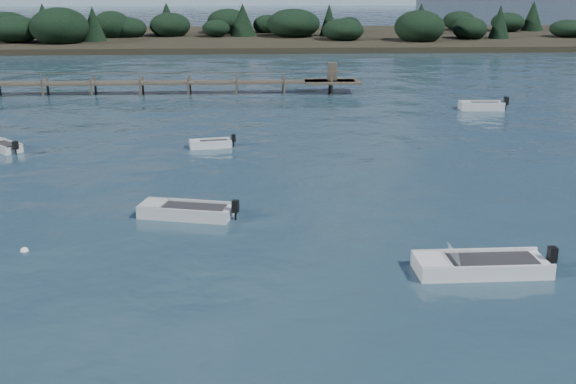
{
  "coord_description": "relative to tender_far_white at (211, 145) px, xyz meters",
  "views": [
    {
      "loc": [
        -3.32,
        -17.19,
        10.57
      ],
      "look_at": [
        -1.74,
        14.0,
        1.0
      ],
      "focal_mm": 45.0,
      "sensor_mm": 36.0,
      "label": 1
    }
  ],
  "objects": [
    {
      "name": "ground",
      "position": [
        5.94,
        32.95,
        -0.14
      ],
      "size": [
        400.0,
        400.0,
        0.0
      ],
      "primitive_type": "plane",
      "color": "#182D39",
      "rests_on": "ground"
    },
    {
      "name": "tender_far_white",
      "position": [
        0.0,
        0.0,
        0.0
      ],
      "size": [
        2.93,
        1.44,
        0.98
      ],
      "color": "silver",
      "rests_on": "ground"
    },
    {
      "name": "dinghy_mid_grey",
      "position": [
        -0.4,
        -13.32,
        0.02
      ],
      "size": [
        4.59,
        2.53,
        1.14
      ],
      "color": "#ABB1B3",
      "rests_on": "ground"
    },
    {
      "name": "tender_far_grey_b",
      "position": [
        20.9,
        11.83,
        0.05
      ],
      "size": [
        3.86,
        1.52,
        1.31
      ],
      "color": "#ABB1B3",
      "rests_on": "ground"
    },
    {
      "name": "dinghy_mid_white_a",
      "position": [
        10.91,
        -20.18,
        0.02
      ],
      "size": [
        5.21,
        1.89,
        1.22
      ],
      "color": "silver",
      "rests_on": "ground"
    },
    {
      "name": "tender_far_grey",
      "position": [
        -12.77,
        -0.07,
        0.01
      ],
      "size": [
        2.85,
        2.86,
        1.04
      ],
      "color": "#ABB1B3",
      "rests_on": "ground"
    },
    {
      "name": "buoy_c",
      "position": [
        -6.44,
        -17.23,
        -0.14
      ],
      "size": [
        0.32,
        0.32,
        0.32
      ],
      "primitive_type": "sphere",
      "color": "white",
      "rests_on": "ground"
    },
    {
      "name": "jetty",
      "position": [
        -15.8,
        20.94,
        0.84
      ],
      "size": [
        64.5,
        3.2,
        3.4
      ],
      "color": "#473F34",
      "rests_on": "ground"
    },
    {
      "name": "far_headland",
      "position": [
        30.94,
        72.95,
        1.83
      ],
      "size": [
        190.0,
        40.0,
        5.8
      ],
      "color": "black",
      "rests_on": "ground"
    }
  ]
}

